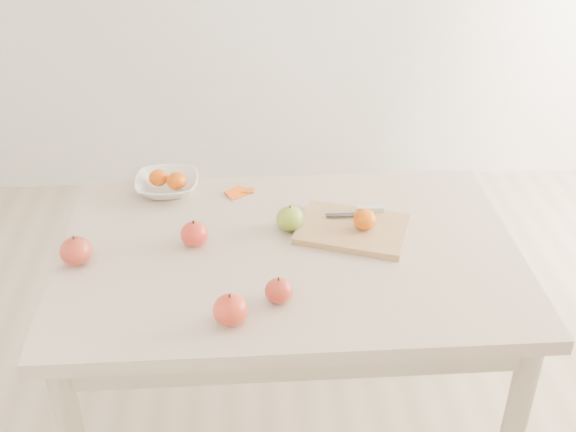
{
  "coord_description": "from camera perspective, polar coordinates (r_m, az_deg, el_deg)",
  "views": [
    {
      "loc": [
        -0.11,
        -1.56,
        1.81
      ],
      "look_at": [
        0.0,
        0.05,
        0.82
      ],
      "focal_mm": 45.0,
      "sensor_mm": 36.0,
      "label": 1
    }
  ],
  "objects": [
    {
      "name": "apple_green",
      "position": [
        1.95,
        0.16,
        -0.21
      ],
      "size": [
        0.08,
        0.08,
        0.07
      ],
      "primitive_type": "ellipsoid",
      "color": "olive",
      "rests_on": "table"
    },
    {
      "name": "table",
      "position": [
        1.94,
        0.1,
        -5.01
      ],
      "size": [
        1.2,
        0.8,
        0.75
      ],
      "color": "beige",
      "rests_on": "ground"
    },
    {
      "name": "bowl_tangerine_near",
      "position": [
        2.16,
        -10.21,
        3.0
      ],
      "size": [
        0.06,
        0.06,
        0.05
      ],
      "primitive_type": "ellipsoid",
      "color": "#D64607",
      "rests_on": "fruit_bowl"
    },
    {
      "name": "apple_red_d",
      "position": [
        1.89,
        -16.42,
        -2.67
      ],
      "size": [
        0.08,
        0.08,
        0.07
      ],
      "primitive_type": "ellipsoid",
      "color": "maroon",
      "rests_on": "table"
    },
    {
      "name": "apple_red_c",
      "position": [
        1.63,
        -4.57,
        -7.4
      ],
      "size": [
        0.08,
        0.08,
        0.07
      ],
      "primitive_type": "ellipsoid",
      "color": "#A40616",
      "rests_on": "table"
    },
    {
      "name": "board_tangerine",
      "position": [
        1.93,
        6.09,
        -0.26
      ],
      "size": [
        0.06,
        0.06,
        0.05
      ],
      "primitive_type": "ellipsoid",
      "color": "#CF5507",
      "rests_on": "cutting_board"
    },
    {
      "name": "orange_peel_b",
      "position": [
        2.14,
        -3.29,
        1.98
      ],
      "size": [
        0.05,
        0.04,
        0.01
      ],
      "primitive_type": "cube",
      "rotation": [
        -0.14,
        0.0,
        -0.11
      ],
      "color": "#CC5B0E",
      "rests_on": "table"
    },
    {
      "name": "apple_red_b",
      "position": [
        1.9,
        -7.41,
        -1.41
      ],
      "size": [
        0.07,
        0.07,
        0.07
      ],
      "primitive_type": "ellipsoid",
      "color": "#A4121E",
      "rests_on": "table"
    },
    {
      "name": "fruit_bowl",
      "position": [
        2.16,
        -9.53,
        2.45
      ],
      "size": [
        0.19,
        0.19,
        0.05
      ],
      "primitive_type": "imported",
      "color": "white",
      "rests_on": "table"
    },
    {
      "name": "bowl_tangerine_far",
      "position": [
        2.14,
        -8.81,
        2.77
      ],
      "size": [
        0.06,
        0.06,
        0.05
      ],
      "primitive_type": "ellipsoid",
      "color": "#D74107",
      "rests_on": "fruit_bowl"
    },
    {
      "name": "apple_red_e",
      "position": [
        1.69,
        -0.74,
        -5.91
      ],
      "size": [
        0.07,
        0.07,
        0.06
      ],
      "primitive_type": "ellipsoid",
      "color": "maroon",
      "rests_on": "table"
    },
    {
      "name": "orange_peel_a",
      "position": [
        2.13,
        -4.09,
        1.73
      ],
      "size": [
        0.07,
        0.07,
        0.01
      ],
      "primitive_type": "cube",
      "rotation": [
        0.21,
        0.0,
        0.67
      ],
      "color": "#EB5610",
      "rests_on": "table"
    },
    {
      "name": "cutting_board",
      "position": [
        1.96,
        5.12,
        -1.03
      ],
      "size": [
        0.34,
        0.3,
        0.02
      ],
      "primitive_type": "cube",
      "rotation": [
        0.0,
        0.0,
        -0.35
      ],
      "color": "#AD7D56",
      "rests_on": "table"
    },
    {
      "name": "paring_knife",
      "position": [
        2.01,
        6.17,
        0.48
      ],
      "size": [
        0.17,
        0.05,
        0.01
      ],
      "color": "silver",
      "rests_on": "cutting_board"
    }
  ]
}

